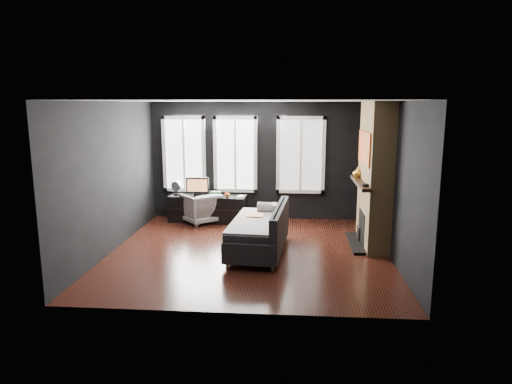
# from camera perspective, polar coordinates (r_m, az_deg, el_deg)

# --- Properties ---
(floor) EXTENTS (5.00, 5.00, 0.00)m
(floor) POSITION_cam_1_polar(r_m,az_deg,el_deg) (8.40, -0.85, -7.43)
(floor) COLOR black
(floor) RESTS_ON ground
(ceiling) EXTENTS (5.00, 5.00, 0.00)m
(ceiling) POSITION_cam_1_polar(r_m,az_deg,el_deg) (7.97, -0.91, 11.32)
(ceiling) COLOR white
(ceiling) RESTS_ON ground
(wall_back) EXTENTS (5.00, 0.02, 2.70)m
(wall_back) POSITION_cam_1_polar(r_m,az_deg,el_deg) (10.54, 0.41, 3.89)
(wall_back) COLOR black
(wall_back) RESTS_ON ground
(wall_left) EXTENTS (0.02, 5.00, 2.70)m
(wall_left) POSITION_cam_1_polar(r_m,az_deg,el_deg) (8.67, -17.56, 1.83)
(wall_left) COLOR black
(wall_left) RESTS_ON ground
(wall_right) EXTENTS (0.02, 5.00, 2.70)m
(wall_right) POSITION_cam_1_polar(r_m,az_deg,el_deg) (8.23, 16.74, 1.40)
(wall_right) COLOR black
(wall_right) RESTS_ON ground
(windows) EXTENTS (4.00, 0.16, 1.76)m
(windows) POSITION_cam_1_polar(r_m,az_deg,el_deg) (10.47, -2.09, 9.49)
(windows) COLOR white
(windows) RESTS_ON wall_back
(fireplace) EXTENTS (0.70, 1.62, 2.70)m
(fireplace) POSITION_cam_1_polar(r_m,az_deg,el_deg) (8.77, 14.65, 2.08)
(fireplace) COLOR #93724C
(fireplace) RESTS_ON floor
(sofa) EXTENTS (1.17, 2.09, 0.87)m
(sofa) POSITION_cam_1_polar(r_m,az_deg,el_deg) (8.23, 0.32, -4.66)
(sofa) COLOR #252528
(sofa) RESTS_ON floor
(stripe_pillow) EXTENTS (0.09, 0.33, 0.33)m
(stripe_pillow) POSITION_cam_1_polar(r_m,az_deg,el_deg) (8.66, 2.31, -2.56)
(stripe_pillow) COLOR gray
(stripe_pillow) RESTS_ON sofa
(armchair) EXTENTS (1.00, 1.00, 0.75)m
(armchair) POSITION_cam_1_polar(r_m,az_deg,el_deg) (10.34, -6.90, -1.80)
(armchair) COLOR white
(armchair) RESTS_ON floor
(media_console) EXTENTS (1.78, 0.66, 0.60)m
(media_console) POSITION_cam_1_polar(r_m,az_deg,el_deg) (10.48, -6.01, -2.05)
(media_console) COLOR black
(media_console) RESTS_ON floor
(monitor) EXTENTS (0.53, 0.13, 0.47)m
(monitor) POSITION_cam_1_polar(r_m,az_deg,el_deg) (10.41, -7.32, 0.84)
(monitor) COLOR black
(monitor) RESTS_ON media_console
(desk_fan) EXTENTS (0.29, 0.29, 0.33)m
(desk_fan) POSITION_cam_1_polar(r_m,az_deg,el_deg) (10.56, -9.97, 0.52)
(desk_fan) COLOR #959595
(desk_fan) RESTS_ON media_console
(mug) EXTENTS (0.12, 0.10, 0.11)m
(mug) POSITION_cam_1_polar(r_m,az_deg,el_deg) (10.21, -3.63, -0.31)
(mug) COLOR orange
(mug) RESTS_ON media_console
(book) EXTENTS (0.14, 0.07, 0.20)m
(book) POSITION_cam_1_polar(r_m,az_deg,el_deg) (10.27, -2.28, 0.01)
(book) COLOR #C3BC95
(book) RESTS_ON media_console
(storage_box) EXTENTS (0.21, 0.15, 0.11)m
(storage_box) POSITION_cam_1_polar(r_m,az_deg,el_deg) (10.32, -4.99, -0.22)
(storage_box) COLOR #276E2C
(storage_box) RESTS_ON media_console
(mantel_vase) EXTENTS (0.21, 0.22, 0.20)m
(mantel_vase) POSITION_cam_1_polar(r_m,az_deg,el_deg) (9.17, 12.63, 2.42)
(mantel_vase) COLOR gold
(mantel_vase) RESTS_ON fireplace
(mantel_clock) EXTENTS (0.13, 0.13, 0.04)m
(mantel_clock) POSITION_cam_1_polar(r_m,az_deg,el_deg) (8.21, 13.56, 0.84)
(mantel_clock) COLOR black
(mantel_clock) RESTS_ON fireplace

